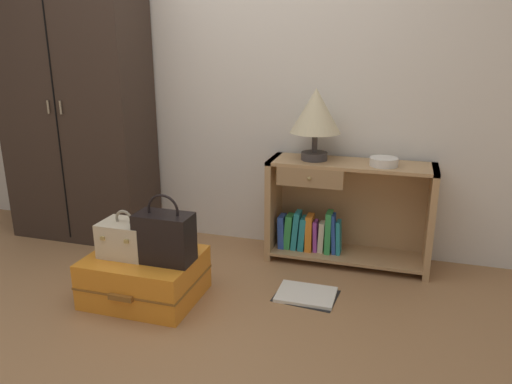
{
  "coord_description": "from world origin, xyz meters",
  "views": [
    {
      "loc": [
        1.15,
        -1.81,
        1.41
      ],
      "look_at": [
        0.32,
        0.89,
        0.55
      ],
      "focal_mm": 34.28,
      "sensor_mm": 36.0,
      "label": 1
    }
  ],
  "objects": [
    {
      "name": "wardrobe",
      "position": [
        -1.13,
        1.2,
        1.0
      ],
      "size": [
        1.03,
        0.47,
        2.0
      ],
      "color": "#33261E",
      "rests_on": "ground_plane"
    },
    {
      "name": "ground_plane",
      "position": [
        0.0,
        0.0,
        0.0
      ],
      "size": [
        9.0,
        9.0,
        0.0
      ],
      "primitive_type": "plane",
      "color": "#9E7047"
    },
    {
      "name": "bookshelf",
      "position": [
        0.79,
        1.27,
        0.34
      ],
      "size": [
        1.06,
        0.34,
        0.69
      ],
      "color": "tan",
      "rests_on": "ground_plane"
    },
    {
      "name": "handbag",
      "position": [
        -0.04,
        0.4,
        0.41
      ],
      "size": [
        0.31,
        0.17,
        0.39
      ],
      "color": "black",
      "rests_on": "suitcase_large"
    },
    {
      "name": "back_wall",
      "position": [
        0.0,
        1.5,
        1.3
      ],
      "size": [
        6.4,
        0.1,
        2.6
      ],
      "primitive_type": "cube",
      "color": "silver",
      "rests_on": "ground_plane"
    },
    {
      "name": "train_case",
      "position": [
        -0.3,
        0.41,
        0.36
      ],
      "size": [
        0.27,
        0.22,
        0.27
      ],
      "color": "beige",
      "rests_on": "suitcase_large"
    },
    {
      "name": "bottle",
      "position": [
        -0.6,
        0.52,
        0.08
      ],
      "size": [
        0.08,
        0.08,
        0.18
      ],
      "color": "white",
      "rests_on": "ground_plane"
    },
    {
      "name": "suitcase_large",
      "position": [
        -0.2,
        0.43,
        0.13
      ],
      "size": [
        0.62,
        0.52,
        0.26
      ],
      "color": "orange",
      "rests_on": "ground_plane"
    },
    {
      "name": "table_lamp",
      "position": [
        0.6,
        1.26,
        0.99
      ],
      "size": [
        0.32,
        0.32,
        0.46
      ],
      "color": "#3D3838",
      "rests_on": "bookshelf"
    },
    {
      "name": "bowl",
      "position": [
        1.05,
        1.22,
        0.71
      ],
      "size": [
        0.17,
        0.17,
        0.05
      ],
      "primitive_type": "cylinder",
      "color": "silver",
      "rests_on": "bookshelf"
    },
    {
      "name": "open_book_on_floor",
      "position": [
        0.68,
        0.71,
        0.01
      ],
      "size": [
        0.37,
        0.3,
        0.02
      ],
      "color": "white",
      "rests_on": "ground_plane"
    }
  ]
}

